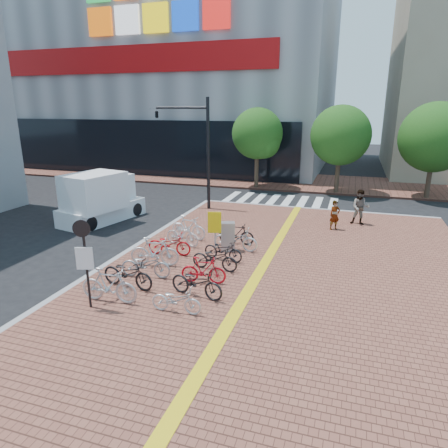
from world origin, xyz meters
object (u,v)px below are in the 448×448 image
(bike_0, at_px, (109,285))
(bike_9, at_px, (203,270))
(bike_2, at_px, (146,265))
(utility_box, at_px, (228,236))
(bike_11, at_px, (223,250))
(traffic_light_pole, at_px, (184,133))
(pedestrian_a, at_px, (335,215))
(yellow_sign, at_px, (215,227))
(bike_8, at_px, (197,282))
(bike_1, at_px, (128,273))
(bike_10, at_px, (215,258))
(bike_7, at_px, (176,300))
(box_truck, at_px, (100,198))
(bike_5, at_px, (182,235))
(notice_sign, at_px, (85,253))
(pedestrian_b, at_px, (360,207))
(bike_13, at_px, (236,234))
(bike_6, at_px, (188,227))
(bike_12, at_px, (235,239))
(bike_3, at_px, (155,252))
(bike_4, at_px, (169,244))

(bike_0, xyz_separation_m, bike_9, (2.36, 2.25, -0.09))
(bike_2, bearing_deg, utility_box, -37.59)
(bike_11, bearing_deg, traffic_light_pole, 42.84)
(traffic_light_pole, bearing_deg, bike_9, -63.73)
(pedestrian_a, height_order, yellow_sign, yellow_sign)
(bike_8, bearing_deg, bike_2, 79.76)
(bike_1, distance_m, bike_10, 3.34)
(pedestrian_a, bearing_deg, bike_11, -157.47)
(pedestrian_a, distance_m, yellow_sign, 7.25)
(bike_7, xyz_separation_m, box_truck, (-8.42, 8.45, 0.74))
(bike_1, xyz_separation_m, bike_7, (2.32, -1.09, -0.11))
(bike_5, distance_m, traffic_light_pole, 8.34)
(bike_11, xyz_separation_m, notice_sign, (-2.72, -5.06, 1.35))
(bike_10, distance_m, box_truck, 9.82)
(pedestrian_b, bearing_deg, utility_box, -130.99)
(bike_0, height_order, bike_9, bike_0)
(bike_2, bearing_deg, bike_1, 161.59)
(bike_13, height_order, notice_sign, notice_sign)
(bike_6, relative_size, bike_8, 0.97)
(bike_2, relative_size, notice_sign, 0.65)
(bike_2, bearing_deg, bike_5, -6.67)
(bike_6, height_order, bike_10, bike_6)
(pedestrian_a, distance_m, box_truck, 12.62)
(notice_sign, distance_m, box_truck, 10.68)
(bike_6, relative_size, traffic_light_pole, 0.28)
(bike_1, distance_m, bike_6, 5.53)
(bike_0, height_order, bike_5, bike_0)
(bike_5, xyz_separation_m, pedestrian_a, (6.34, 4.64, 0.24))
(bike_7, relative_size, bike_13, 0.97)
(bike_5, xyz_separation_m, bike_9, (2.31, -3.41, -0.03))
(bike_12, relative_size, pedestrian_a, 1.30)
(bike_3, xyz_separation_m, bike_7, (2.36, -3.15, -0.16))
(notice_sign, height_order, box_truck, notice_sign)
(bike_11, bearing_deg, box_truck, 75.45)
(bike_8, bearing_deg, bike_4, 48.20)
(bike_10, bearing_deg, bike_6, 40.19)
(bike_3, relative_size, bike_6, 1.04)
(pedestrian_b, bearing_deg, notice_sign, -121.88)
(bike_3, height_order, bike_10, bike_3)
(bike_9, xyz_separation_m, traffic_light_pole, (-5.03, 10.20, 4.02))
(bike_10, relative_size, bike_12, 0.93)
(box_truck, bearing_deg, bike_3, -41.12)
(bike_0, height_order, utility_box, utility_box)
(bike_3, relative_size, yellow_sign, 0.97)
(bike_0, xyz_separation_m, bike_13, (2.29, 6.63, -0.08))
(bike_4, height_order, box_truck, box_truck)
(bike_2, relative_size, bike_12, 0.96)
(bike_9, height_order, yellow_sign, yellow_sign)
(bike_12, bearing_deg, bike_13, 12.81)
(utility_box, height_order, box_truck, box_truck)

